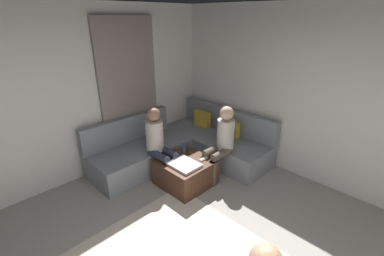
{
  "coord_description": "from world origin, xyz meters",
  "views": [
    {
      "loc": [
        1.09,
        -1.11,
        2.5
      ],
      "look_at": [
        -1.63,
        1.63,
        0.85
      ],
      "focal_mm": 24.8,
      "sensor_mm": 36.0,
      "label": 1
    }
  ],
  "objects": [
    {
      "name": "wall_back",
      "position": [
        0.0,
        2.94,
        1.35
      ],
      "size": [
        6.0,
        0.12,
        2.7
      ],
      "primitive_type": "cube",
      "color": "silver",
      "rests_on": "ground_plane"
    },
    {
      "name": "person_on_couch_side",
      "position": [
        -1.93,
        1.19,
        0.66
      ],
      "size": [
        0.6,
        0.3,
        1.2
      ],
      "rotation": [
        0.0,
        0.0,
        -1.57
      ],
      "color": "#2D3347",
      "rests_on": "ground_plane"
    },
    {
      "name": "ottoman",
      "position": [
        -1.51,
        1.36,
        0.21
      ],
      "size": [
        0.76,
        0.76,
        0.42
      ],
      "primitive_type": "cube",
      "color": "#4C2D1E",
      "rests_on": "ground_plane"
    },
    {
      "name": "person_on_couch_back",
      "position": [
        -1.26,
        1.93,
        0.66
      ],
      "size": [
        0.3,
        0.6,
        1.2
      ],
      "rotation": [
        0.0,
        0.0,
        3.14
      ],
      "color": "brown",
      "rests_on": "ground_plane"
    },
    {
      "name": "sectional_couch",
      "position": [
        -2.08,
        1.88,
        0.28
      ],
      "size": [
        2.1,
        2.55,
        0.87
      ],
      "color": "gray",
      "rests_on": "ground_plane"
    },
    {
      "name": "folded_blanket",
      "position": [
        -1.41,
        1.24,
        0.44
      ],
      "size": [
        0.44,
        0.36,
        0.04
      ],
      "primitive_type": "cube",
      "color": "white",
      "rests_on": "ottoman"
    },
    {
      "name": "wall_left",
      "position": [
        -2.94,
        0.0,
        1.35
      ],
      "size": [
        0.12,
        6.0,
        2.7
      ],
      "primitive_type": "cube",
      "color": "silver",
      "rests_on": "ground_plane"
    },
    {
      "name": "coffee_mug",
      "position": [
        -1.73,
        1.54,
        0.47
      ],
      "size": [
        0.08,
        0.08,
        0.1
      ],
      "primitive_type": "cylinder",
      "color": "#334C72",
      "rests_on": "ottoman"
    },
    {
      "name": "game_remote",
      "position": [
        -1.33,
        1.58,
        0.43
      ],
      "size": [
        0.05,
        0.15,
        0.02
      ],
      "primitive_type": "cube",
      "color": "white",
      "rests_on": "ottoman"
    },
    {
      "name": "curtain_panel",
      "position": [
        -2.84,
        1.3,
        1.25
      ],
      "size": [
        0.06,
        1.1,
        2.5
      ],
      "primitive_type": "cube",
      "color": "gray",
      "rests_on": "ground_plane"
    }
  ]
}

